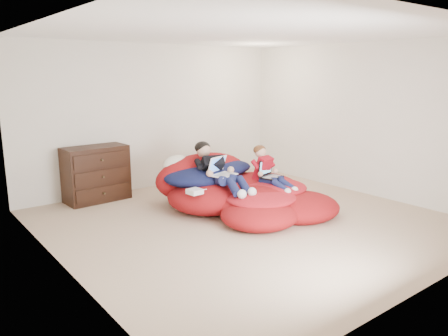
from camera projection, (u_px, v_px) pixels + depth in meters
room_shell at (248, 206)px, 5.99m from camera, size 5.10×5.10×2.77m
dresser at (96, 174)px, 6.92m from camera, size 1.00×0.57×0.88m
beanbag_pile at (241, 192)px, 6.54m from camera, size 2.18×2.38×0.84m
cream_pillow at (177, 165)px, 6.70m from camera, size 0.49×0.31×0.31m
older_boy at (216, 168)px, 6.36m from camera, size 0.43×1.21×0.64m
younger_boy at (268, 169)px, 6.49m from camera, size 0.30×0.82×0.62m
laptop_white at (221, 170)px, 6.28m from camera, size 0.41×0.42×0.26m
laptop_black at (269, 173)px, 6.49m from camera, size 0.38×0.33×0.25m
power_adapter at (195, 191)px, 5.95m from camera, size 0.19×0.19×0.07m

